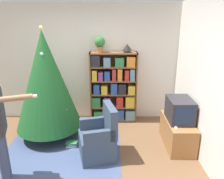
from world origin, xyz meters
name	(u,v)px	position (x,y,z in m)	size (l,w,h in m)	color
ground_plane	(75,172)	(0.00, 0.00, 0.00)	(14.00, 14.00, 0.00)	brown
wall_back	(87,63)	(0.00, 2.05, 1.30)	(8.00, 0.10, 2.60)	silver
wall_right	(222,93)	(2.07, 0.00, 1.30)	(0.10, 8.00, 2.60)	silver
area_rug	(56,167)	(-0.32, 0.10, 0.00)	(2.06, 2.19, 0.01)	#3D4C70
bookshelf	(114,89)	(0.61, 1.82, 0.76)	(1.03, 0.29, 1.57)	brown
tv_stand	(177,133)	(1.78, 0.77, 0.25)	(0.44, 0.94, 0.50)	#996638
television	(180,110)	(1.78, 0.77, 0.71)	(0.41, 0.57, 0.41)	#28282D
game_remote	(176,127)	(1.65, 0.49, 0.52)	(0.04, 0.12, 0.02)	white
christmas_tree	(46,81)	(-0.67, 1.13, 1.14)	(1.26, 1.26, 2.14)	#4C3323
armchair	(99,140)	(0.36, 0.41, 0.32)	(0.69, 0.68, 0.92)	#334256
potted_plant	(100,43)	(0.32, 1.83, 1.76)	(0.22, 0.22, 0.33)	#935B38
table_lamp	(127,48)	(0.89, 1.83, 1.68)	(0.20, 0.20, 0.18)	#473828
book_pile_near_tree	(71,144)	(-0.18, 0.71, 0.05)	(0.22, 0.17, 0.09)	beige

